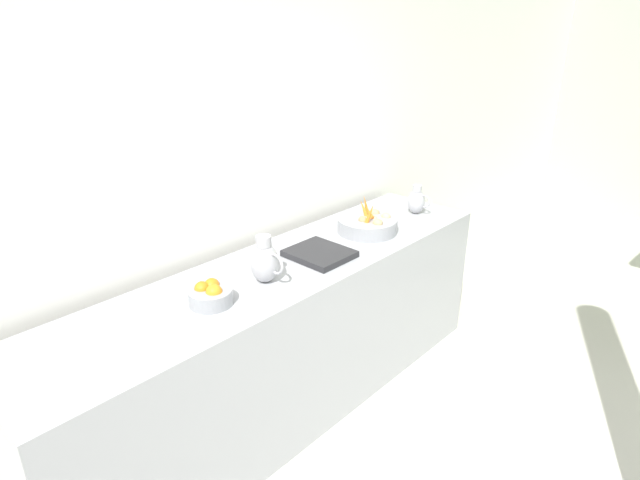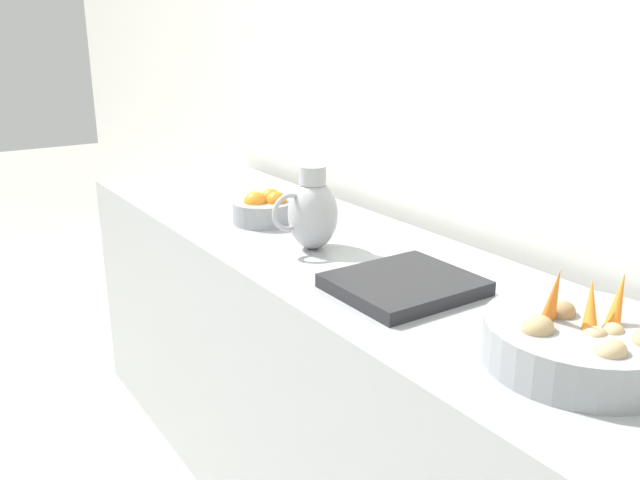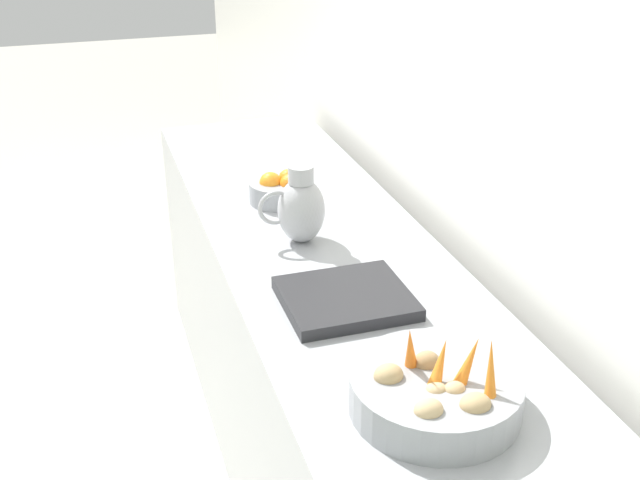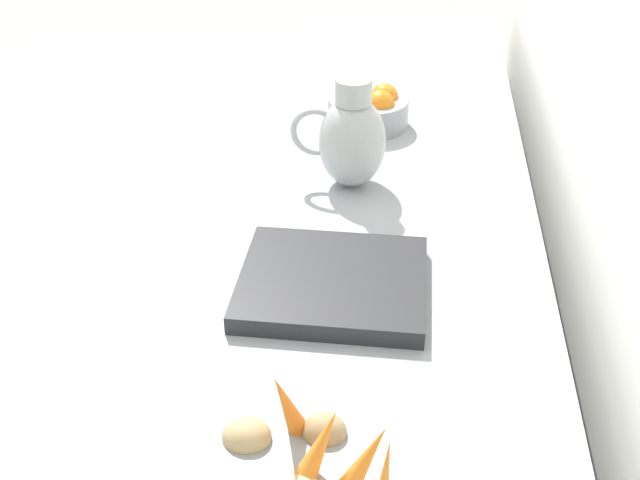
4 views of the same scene
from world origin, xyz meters
TOP-DOWN VIEW (x-y plane):
  - tile_wall_left at (-1.95, 0.56)m, footprint 0.10×9.22m
  - prep_counter at (-1.49, 0.06)m, footprint 0.69×2.97m
  - vegetable_colander at (-1.47, 0.78)m, footprint 0.38×0.38m
  - orange_bowl at (-1.45, -0.45)m, footprint 0.21×0.21m
  - metal_pitcher_tall at (-1.43, -0.12)m, footprint 0.21×0.15m
  - counter_sink_basin at (-1.43, 0.30)m, footprint 0.34×0.30m

SIDE VIEW (x-z plane):
  - prep_counter at x=-1.49m, z-range 0.00..0.94m
  - counter_sink_basin at x=-1.43m, z-range 0.94..0.98m
  - orange_bowl at x=-1.45m, z-range 0.93..1.04m
  - vegetable_colander at x=-1.47m, z-range 0.88..1.09m
  - metal_pitcher_tall at x=-1.43m, z-range 0.93..1.18m
  - tile_wall_left at x=-1.95m, z-range 0.00..3.00m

